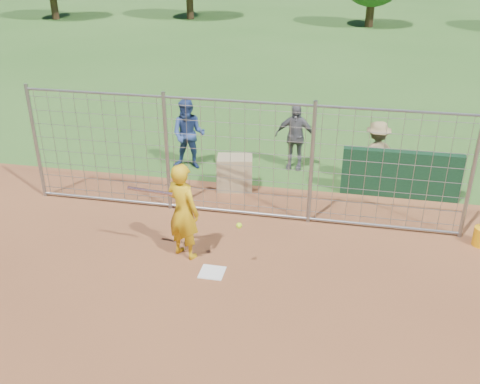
% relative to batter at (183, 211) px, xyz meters
% --- Properties ---
extents(ground, '(100.00, 100.00, 0.00)m').
position_rel_batter_xyz_m(ground, '(0.64, -0.27, -0.92)').
color(ground, '#2D591E').
rests_on(ground, ground).
extents(home_plate, '(0.43, 0.43, 0.02)m').
position_rel_batter_xyz_m(home_plate, '(0.64, -0.47, -0.91)').
color(home_plate, silver).
rests_on(home_plate, ground).
extents(dugout_wall, '(2.60, 0.20, 1.10)m').
position_rel_batter_xyz_m(dugout_wall, '(4.04, 3.33, -0.37)').
color(dugout_wall, '#11381E').
rests_on(dugout_wall, ground).
extents(batter, '(0.79, 0.67, 1.85)m').
position_rel_batter_xyz_m(batter, '(0.00, 0.00, 0.00)').
color(batter, gold).
rests_on(batter, ground).
extents(bystander_a, '(0.88, 0.70, 1.79)m').
position_rel_batter_xyz_m(bystander_a, '(-1.08, 3.98, -0.03)').
color(bystander_a, navy).
rests_on(bystander_a, ground).
extents(bystander_b, '(1.00, 0.45, 1.69)m').
position_rel_batter_xyz_m(bystander_b, '(1.52, 4.49, -0.08)').
color(bystander_b, '#57575C').
rests_on(bystander_b, ground).
extents(bystander_c, '(1.17, 0.92, 1.59)m').
position_rel_batter_xyz_m(bystander_c, '(3.49, 3.82, -0.13)').
color(bystander_c, olive).
rests_on(bystander_c, ground).
extents(equipment_bin, '(0.89, 0.68, 0.80)m').
position_rel_batter_xyz_m(equipment_bin, '(0.31, 2.99, -0.52)').
color(equipment_bin, tan).
rests_on(equipment_bin, ground).
extents(equipment_in_play, '(2.08, 0.19, 0.56)m').
position_rel_batter_xyz_m(equipment_in_play, '(-0.12, -0.23, 0.34)').
color(equipment_in_play, silver).
rests_on(equipment_in_play, ground).
extents(backstop_fence, '(9.08, 0.08, 2.60)m').
position_rel_batter_xyz_m(backstop_fence, '(0.64, 1.73, 0.33)').
color(backstop_fence, gray).
rests_on(backstop_fence, ground).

